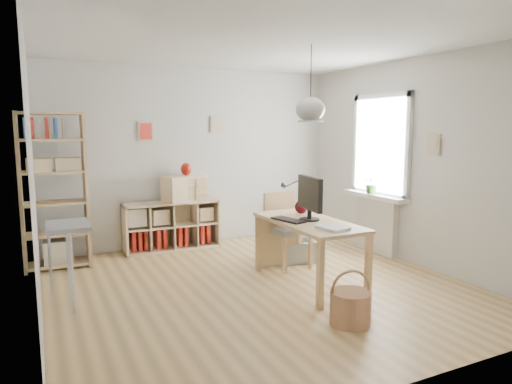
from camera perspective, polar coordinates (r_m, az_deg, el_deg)
name	(u,v)px	position (r m, az deg, el deg)	size (l,w,h in m)	color
ground	(260,287)	(5.32, 0.45, -11.76)	(4.50, 4.50, 0.00)	tan
room_shell	(310,109)	(5.15, 6.81, 10.21)	(4.50, 4.50, 4.50)	silver
window_unit	(381,146)	(6.76, 15.37, 5.62)	(0.07, 1.16, 1.46)	white
radiator	(376,225)	(6.87, 14.79, -4.00)	(0.10, 0.80, 0.80)	silver
windowsill	(375,196)	(6.77, 14.60, -0.48)	(0.22, 1.20, 0.06)	white
desk	(308,229)	(5.27, 6.57, -4.56)	(0.70, 1.50, 0.75)	tan
cube_shelf	(170,229)	(6.96, -10.72, -4.58)	(1.40, 0.38, 0.72)	beige
tall_bookshelf	(53,184)	(6.33, -24.02, 0.87)	(0.80, 0.38, 2.00)	tan
side_table	(61,242)	(4.97, -23.18, -5.79)	(0.40, 0.55, 0.85)	#9A9A9D
chair	(286,225)	(5.94, 3.72, -4.13)	(0.52, 0.52, 0.97)	#9A9A9D
wicker_basket	(350,306)	(4.42, 11.71, -13.82)	(0.37, 0.37, 0.52)	#9E6D47
storage_chest	(292,247)	(6.29, 4.49, -6.83)	(0.65, 0.70, 0.58)	#B5B5B0
monitor	(310,196)	(5.22, 6.73, -0.48)	(0.23, 0.58, 0.50)	black
keyboard	(288,220)	(5.21, 4.05, -3.49)	(0.16, 0.43, 0.02)	black
task_lamp	(291,191)	(5.70, 4.45, 0.08)	(0.36, 0.13, 0.39)	black
yarn_ball	(301,207)	(5.65, 5.71, -1.87)	(0.17, 0.17, 0.17)	#490915
paper_tray	(333,228)	(4.84, 9.57, -4.44)	(0.24, 0.30, 0.03)	white
drawer_chest	(185,188)	(6.88, -8.89, 0.48)	(0.66, 0.30, 0.38)	beige
red_vase	(186,169)	(6.85, -8.73, 2.84)	(0.16, 0.16, 0.19)	maroon
potted_plant	(371,184)	(6.77, 14.24, 1.03)	(0.26, 0.23, 0.29)	#32722A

